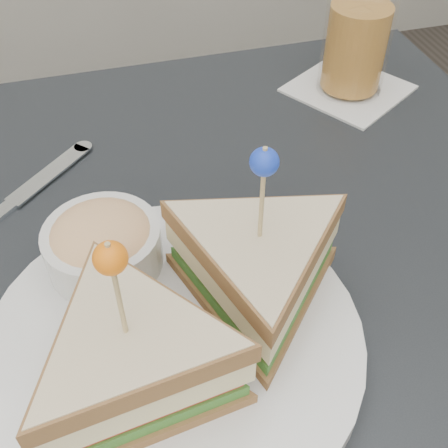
# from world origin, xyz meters

# --- Properties ---
(table) EXTENTS (0.80, 0.80, 0.75)m
(table) POSITION_xyz_m (0.00, 0.00, 0.67)
(table) COLOR black
(table) RESTS_ON ground
(plate_meal) EXTENTS (0.40, 0.40, 0.18)m
(plate_meal) POSITION_xyz_m (-0.05, -0.07, 0.80)
(plate_meal) COLOR silver
(plate_meal) RESTS_ON table
(cutlery_knife) EXTENTS (0.16, 0.16, 0.01)m
(cutlery_knife) POSITION_xyz_m (-0.17, 0.15, 0.75)
(cutlery_knife) COLOR white
(cutlery_knife) RESTS_ON table
(drink_set) EXTENTS (0.18, 0.18, 0.17)m
(drink_set) POSITION_xyz_m (0.25, 0.26, 0.83)
(drink_set) COLOR silver
(drink_set) RESTS_ON table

